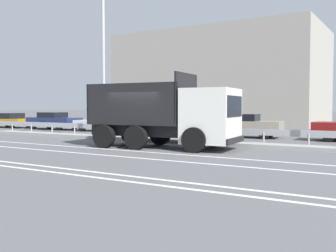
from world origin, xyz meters
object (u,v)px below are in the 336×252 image
median_road_sign (226,119)px  parked_car_0 (10,120)px  parked_car_4 (244,125)px  parked_car_3 (169,124)px  dump_truck (181,119)px  street_lamp_1 (102,40)px  parked_car_1 (54,121)px  parked_car_2 (105,123)px

median_road_sign → parked_car_0: bearing=167.6°
parked_car_4 → parked_car_3: bearing=-92.6°
median_road_sign → parked_car_0: (-22.95, 5.03, -0.59)m
dump_truck → parked_car_3: bearing=-151.1°
dump_truck → street_lamp_1: size_ratio=0.67×
parked_car_1 → parked_car_2: (5.44, 0.05, -0.07)m
median_road_sign → parked_car_3: size_ratio=0.51×
dump_truck → parked_car_1: 17.92m
parked_car_2 → parked_car_4: bearing=-90.8°
parked_car_3 → parked_car_4: bearing=90.7°
median_road_sign → parked_car_4: 5.35m
parked_car_2 → median_road_sign: bearing=-114.4°
dump_truck → parked_car_1: size_ratio=1.46×
dump_truck → street_lamp_1: (-6.48, 2.24, 4.37)m
street_lamp_1 → parked_car_1: (-9.81, 5.22, -4.96)m
dump_truck → street_lamp_1: 8.13m
street_lamp_1 → parked_car_2: bearing=129.6°
parked_car_2 → parked_car_3: 5.76m
dump_truck → parked_car_4: dump_truck is taller
median_road_sign → parked_car_1: median_road_sign is taller
parked_car_2 → parked_car_3: parked_car_3 is taller
median_road_sign → parked_car_0: size_ratio=0.52×
street_lamp_1 → parked_car_1: 12.17m
median_road_sign → parked_car_0: median_road_sign is taller
parked_car_0 → parked_car_3: 16.71m
parked_car_2 → street_lamp_1: bearing=-141.4°
parked_car_2 → parked_car_4: 10.97m
dump_truck → parked_car_4: bearing=173.2°
dump_truck → parked_car_4: (0.13, 7.56, -0.58)m
parked_car_1 → parked_car_3: parked_car_3 is taller
dump_truck → parked_car_0: 23.02m
parked_car_3 → dump_truck: bearing=33.0°
parked_car_2 → parked_car_1: bearing=89.5°
dump_truck → median_road_sign: bearing=148.0°
parked_car_0 → dump_truck: bearing=-111.7°
dump_truck → parked_car_1: bearing=-120.4°
parked_car_4 → street_lamp_1: bearing=-56.1°
parked_car_0 → parked_car_3: parked_car_3 is taller
median_road_sign → parked_car_3: (-6.23, 5.01, -0.53)m
parked_car_2 → parked_car_4: size_ratio=1.07×
parked_car_2 → parked_car_0: bearing=89.7°
parked_car_1 → parked_car_2: 5.44m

